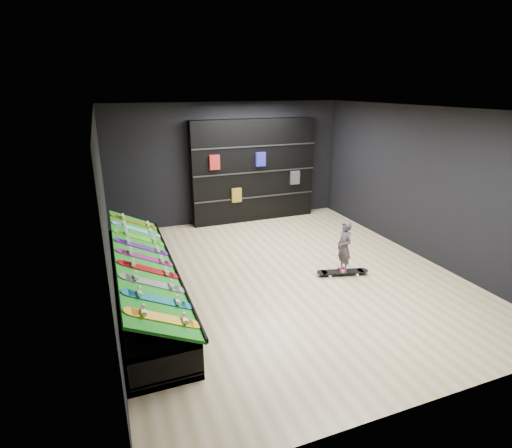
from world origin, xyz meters
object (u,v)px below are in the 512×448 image
object	(u,v)px
display_rack	(144,285)
floor_skateboard	(342,273)
back_shelving	(253,171)
child	(344,257)

from	to	relation	value
display_rack	floor_skateboard	world-z (taller)	display_rack
back_shelving	floor_skateboard	world-z (taller)	back_shelving
back_shelving	child	bearing A→B (deg)	-84.45
floor_skateboard	child	bearing A→B (deg)	0.00
display_rack	child	size ratio (longest dim) A/B	7.71
display_rack	floor_skateboard	distance (m)	3.57
display_rack	back_shelving	world-z (taller)	back_shelving
display_rack	floor_skateboard	size ratio (longest dim) A/B	4.59
back_shelving	floor_skateboard	size ratio (longest dim) A/B	3.31
display_rack	child	world-z (taller)	child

